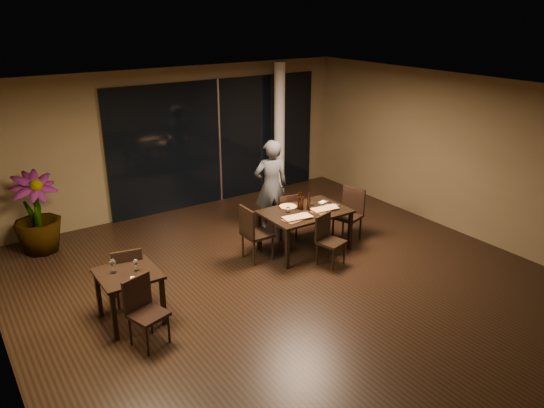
{
  "coord_description": "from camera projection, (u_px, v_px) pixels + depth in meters",
  "views": [
    {
      "loc": [
        -4.32,
        -6.12,
        4.17
      ],
      "look_at": [
        0.26,
        0.75,
        1.05
      ],
      "focal_mm": 35.0,
      "sensor_mm": 36.0,
      "label": 1
    }
  ],
  "objects": [
    {
      "name": "ground",
      "position": [
        284.0,
        282.0,
        8.48
      ],
      "size": [
        8.0,
        8.0,
        0.0
      ],
      "primitive_type": "plane",
      "color": "black",
      "rests_on": "ground"
    },
    {
      "name": "wall_back",
      "position": [
        174.0,
        140.0,
        11.1
      ],
      "size": [
        8.0,
        0.1,
        3.0
      ],
      "primitive_type": "cube",
      "color": "brown",
      "rests_on": "ground"
    },
    {
      "name": "wall_front",
      "position": [
        541.0,
        319.0,
        4.8
      ],
      "size": [
        8.0,
        0.1,
        3.0
      ],
      "primitive_type": "cube",
      "color": "brown",
      "rests_on": "ground"
    },
    {
      "name": "wall_right",
      "position": [
        460.0,
        154.0,
        10.05
      ],
      "size": [
        0.1,
        8.0,
        3.0
      ],
      "primitive_type": "cube",
      "color": "brown",
      "rests_on": "ground"
    },
    {
      "name": "ceiling",
      "position": [
        286.0,
        92.0,
        7.41
      ],
      "size": [
        8.0,
        8.0,
        0.04
      ],
      "primitive_type": "cube",
      "color": "silver",
      "rests_on": "wall_back"
    },
    {
      "name": "window_panel",
      "position": [
        219.0,
        141.0,
        11.61
      ],
      "size": [
        5.0,
        0.06,
        2.7
      ],
      "primitive_type": "cube",
      "color": "black",
      "rests_on": "ground"
    },
    {
      "name": "column",
      "position": [
        279.0,
        130.0,
        12.04
      ],
      "size": [
        0.24,
        0.24,
        3.0
      ],
      "primitive_type": "cylinder",
      "color": "silver",
      "rests_on": "ground"
    },
    {
      "name": "main_table",
      "position": [
        305.0,
        215.0,
        9.39
      ],
      "size": [
        1.5,
        1.0,
        0.75
      ],
      "color": "black",
      "rests_on": "ground"
    },
    {
      "name": "side_table",
      "position": [
        129.0,
        281.0,
        7.25
      ],
      "size": [
        0.8,
        0.8,
        0.75
      ],
      "color": "black",
      "rests_on": "ground"
    },
    {
      "name": "chair_main_far",
      "position": [
        287.0,
        213.0,
        9.95
      ],
      "size": [
        0.47,
        0.47,
        0.88
      ],
      "rotation": [
        0.0,
        0.0,
        2.97
      ],
      "color": "black",
      "rests_on": "ground"
    },
    {
      "name": "chair_main_near",
      "position": [
        327.0,
        237.0,
        8.94
      ],
      "size": [
        0.5,
        0.5,
        0.87
      ],
      "rotation": [
        0.0,
        0.0,
        0.27
      ],
      "color": "black",
      "rests_on": "ground"
    },
    {
      "name": "chair_main_left",
      "position": [
        253.0,
        231.0,
        9.02
      ],
      "size": [
        0.46,
        0.46,
        0.99
      ],
      "rotation": [
        0.0,
        0.0,
        1.57
      ],
      "color": "black",
      "rests_on": "ground"
    },
    {
      "name": "chair_main_right",
      "position": [
        350.0,
        211.0,
        9.89
      ],
      "size": [
        0.58,
        0.58,
        0.98
      ],
      "rotation": [
        0.0,
        0.0,
        -1.24
      ],
      "color": "black",
      "rests_on": "ground"
    },
    {
      "name": "chair_side_far",
      "position": [
        127.0,
        273.0,
        7.69
      ],
      "size": [
        0.5,
        0.5,
        0.92
      ],
      "rotation": [
        0.0,
        0.0,
        2.96
      ],
      "color": "black",
      "rests_on": "ground"
    },
    {
      "name": "chair_side_near",
      "position": [
        144.0,
        307.0,
        6.82
      ],
      "size": [
        0.53,
        0.53,
        0.92
      ],
      "rotation": [
        0.0,
        0.0,
        0.31
      ],
      "color": "black",
      "rests_on": "ground"
    },
    {
      "name": "diner",
      "position": [
        271.0,
        187.0,
        10.1
      ],
      "size": [
        0.71,
        0.56,
        1.82
      ],
      "primitive_type": "imported",
      "rotation": [
        0.0,
        0.0,
        2.87
      ],
      "color": "#2D3032",
      "rests_on": "ground"
    },
    {
      "name": "potted_plant",
      "position": [
        36.0,
        213.0,
        9.3
      ],
      "size": [
        0.92,
        0.92,
        1.46
      ],
      "primitive_type": "imported",
      "rotation": [
        0.0,
        0.0,
        0.18
      ],
      "color": "#1D4D19",
      "rests_on": "ground"
    },
    {
      "name": "pizza_board_left",
      "position": [
        297.0,
        218.0,
        9.01
      ],
      "size": [
        0.58,
        0.35,
        0.01
      ],
      "primitive_type": "cube",
      "rotation": [
        0.0,
        0.0,
        0.16
      ],
      "color": "#4A2A17",
      "rests_on": "main_table"
    },
    {
      "name": "pizza_board_right",
      "position": [
        325.0,
        210.0,
        9.38
      ],
      "size": [
        0.59,
        0.4,
        0.01
      ],
      "primitive_type": "cube",
      "rotation": [
        0.0,
        0.0,
        0.26
      ],
      "color": "#462B16",
      "rests_on": "main_table"
    },
    {
      "name": "oblong_pizza_left",
      "position": [
        297.0,
        217.0,
        9.0
      ],
      "size": [
        0.5,
        0.28,
        0.02
      ],
      "primitive_type": null,
      "rotation": [
        0.0,
        0.0,
        -0.13
      ],
      "color": "#691109",
      "rests_on": "pizza_board_left"
    },
    {
      "name": "oblong_pizza_right",
      "position": [
        325.0,
        209.0,
        9.38
      ],
      "size": [
        0.48,
        0.25,
        0.02
      ],
      "primitive_type": null,
      "rotation": [
        0.0,
        0.0,
        -0.09
      ],
      "color": "#6B0B09",
      "rests_on": "pizza_board_right"
    },
    {
      "name": "round_pizza",
      "position": [
        288.0,
        207.0,
        9.53
      ],
      "size": [
        0.3,
        0.3,
        0.01
      ],
      "primitive_type": "cylinder",
      "color": "#AC3313",
      "rests_on": "main_table"
    },
    {
      "name": "bottle_a",
      "position": [
        302.0,
        201.0,
        9.35
      ],
      "size": [
        0.07,
        0.07,
        0.33
      ],
      "primitive_type": null,
      "color": "black",
      "rests_on": "main_table"
    },
    {
      "name": "bottle_b",
      "position": [
        309.0,
        201.0,
        9.36
      ],
      "size": [
        0.07,
        0.07,
        0.31
      ],
      "primitive_type": null,
      "color": "black",
      "rests_on": "main_table"
    },
    {
      "name": "bottle_c",
      "position": [
        299.0,
        201.0,
        9.4
      ],
      "size": [
        0.07,
        0.07,
        0.31
      ],
      "primitive_type": null,
      "color": "black",
      "rests_on": "main_table"
    },
    {
      "name": "tumbler_left",
      "position": [
        288.0,
        210.0,
        9.28
      ],
      "size": [
        0.07,
        0.07,
        0.09
      ],
      "primitive_type": "cylinder",
      "color": "white",
      "rests_on": "main_table"
    },
    {
      "name": "tumbler_right",
      "position": [
        312.0,
        203.0,
        9.6
      ],
      "size": [
        0.07,
        0.07,
        0.08
      ],
      "primitive_type": "cylinder",
      "color": "white",
      "rests_on": "main_table"
    },
    {
      "name": "napkin_near",
      "position": [
        333.0,
        206.0,
        9.57
      ],
      "size": [
        0.19,
        0.11,
        0.01
      ],
      "primitive_type": "cube",
      "rotation": [
        0.0,
        0.0,
        0.06
      ],
      "color": "silver",
      "rests_on": "main_table"
    },
    {
      "name": "napkin_far",
      "position": [
        323.0,
        202.0,
        9.76
      ],
      "size": [
        0.2,
        0.14,
        0.01
      ],
      "primitive_type": "cube",
      "rotation": [
        0.0,
        0.0,
        0.24
      ],
      "color": "white",
      "rests_on": "main_table"
    },
    {
      "name": "wine_glass_a",
      "position": [
        113.0,
        266.0,
        7.17
      ],
      "size": [
        0.08,
        0.08,
        0.19
      ],
      "primitive_type": null,
      "color": "white",
      "rests_on": "side_table"
    },
    {
      "name": "wine_glass_b",
      "position": [
        136.0,
        265.0,
        7.22
      ],
      "size": [
        0.07,
        0.07,
        0.16
      ],
      "primitive_type": null,
      "color": "white",
      "rests_on": "side_table"
    },
    {
      "name": "side_napkin",
      "position": [
        137.0,
        278.0,
        7.03
      ],
      "size": [
        0.21,
        0.17,
        0.01
      ],
      "primitive_type": "cube",
      "rotation": [
        0.0,
        0.0,
        -0.42
      ],
      "color": "white",
      "rests_on": "side_table"
    }
  ]
}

